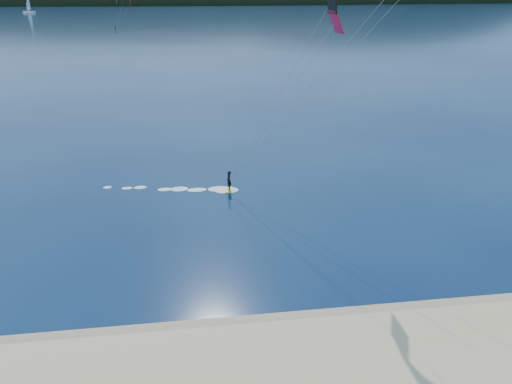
% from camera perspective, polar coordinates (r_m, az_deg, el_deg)
% --- Properties ---
extents(wet_sand, '(220.00, 2.50, 0.10)m').
position_cam_1_polar(wet_sand, '(24.62, -8.91, -16.18)').
color(wet_sand, '#958056').
rests_on(wet_sand, ground).
extents(headland, '(1200.00, 310.00, 140.00)m').
position_cam_1_polar(headland, '(760.35, -8.50, 20.60)').
color(headland, black).
rests_on(headland, ground).
extents(kitesurfer_near, '(24.92, 7.55, 19.04)m').
position_cam_1_polar(kitesurfer_near, '(35.73, 13.57, 19.91)').
color(kitesurfer_near, '#D0DB19').
rests_on(kitesurfer_near, ground).
extents(kitesurfer_far, '(8.35, 7.03, 12.78)m').
position_cam_1_polar(kitesurfer_far, '(221.44, -14.94, 20.11)').
color(kitesurfer_far, '#D0DB19').
rests_on(kitesurfer_far, ground).
extents(sailboat, '(9.42, 6.00, 13.12)m').
position_cam_1_polar(sailboat, '(433.30, -24.52, 18.25)').
color(sailboat, white).
rests_on(sailboat, ground).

